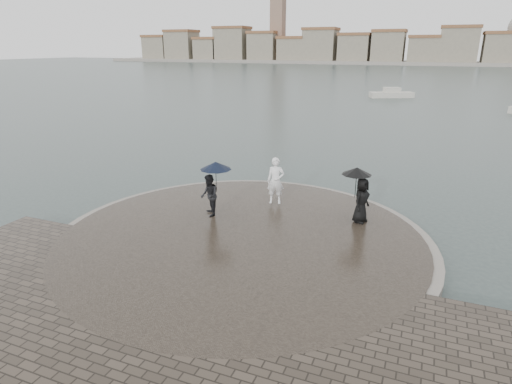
% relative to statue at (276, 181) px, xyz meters
% --- Properties ---
extents(ground, '(400.00, 400.00, 0.00)m').
position_rel_statue_xyz_m(ground, '(-0.01, -6.82, -1.28)').
color(ground, '#2B3835').
rests_on(ground, ground).
extents(kerb_ring, '(12.50, 12.50, 0.32)m').
position_rel_statue_xyz_m(kerb_ring, '(-0.01, -3.32, -1.12)').
color(kerb_ring, gray).
rests_on(kerb_ring, ground).
extents(quay_tip, '(11.90, 11.90, 0.36)m').
position_rel_statue_xyz_m(quay_tip, '(-0.01, -3.32, -1.10)').
color(quay_tip, '#2D261E').
rests_on(quay_tip, ground).
extents(statue, '(0.77, 0.61, 1.84)m').
position_rel_statue_xyz_m(statue, '(0.00, 0.00, 0.00)').
color(statue, white).
rests_on(statue, quay_tip).
extents(visitor_left, '(1.27, 1.14, 2.04)m').
position_rel_statue_xyz_m(visitor_left, '(-1.71, -2.12, 0.24)').
color(visitor_left, black).
rests_on(visitor_left, quay_tip).
extents(visitor_right, '(1.14, 1.08, 1.95)m').
position_rel_statue_xyz_m(visitor_right, '(3.36, -0.65, 0.20)').
color(visitor_right, black).
rests_on(visitor_right, quay_tip).
extents(far_skyline, '(260.00, 20.00, 37.00)m').
position_rel_statue_xyz_m(far_skyline, '(-6.30, 153.89, 4.33)').
color(far_skyline, gray).
rests_on(far_skyline, ground).
extents(boats, '(24.58, 21.02, 1.50)m').
position_rel_statue_xyz_m(boats, '(11.88, 35.35, -0.90)').
color(boats, beige).
rests_on(boats, ground).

